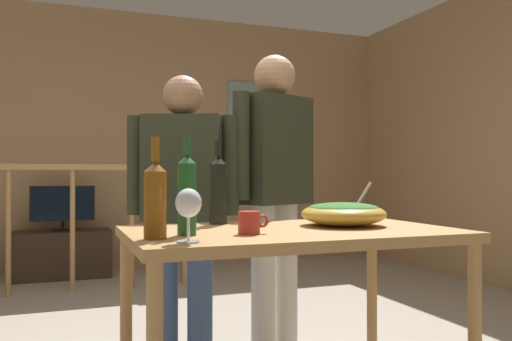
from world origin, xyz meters
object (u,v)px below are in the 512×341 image
(person_standing_left, at_px, (183,196))
(flat_screen_tv, at_px, (63,204))
(wine_glass, at_px, (188,205))
(salad_bowl, at_px, (344,213))
(framed_picture, at_px, (251,104))
(person_standing_right, at_px, (275,177))
(serving_table, at_px, (291,250))
(tv_console, at_px, (63,254))
(wine_bottle_dark, at_px, (218,189))
(mug_red, at_px, (250,223))
(wine_bottle_amber, at_px, (155,198))
(wine_bottle_green, at_px, (187,193))
(stair_railing, at_px, (41,210))

(person_standing_left, bearing_deg, flat_screen_tv, -54.91)
(flat_screen_tv, xyz_separation_m, wine_glass, (0.34, -3.79, 0.19))
(salad_bowl, relative_size, wine_glass, 2.08)
(framed_picture, bearing_deg, salad_bowl, -104.40)
(person_standing_right, bearing_deg, wine_glass, 31.74)
(serving_table, relative_size, wine_glass, 7.42)
(tv_console, relative_size, wine_bottle_dark, 2.48)
(mug_red, xyz_separation_m, person_standing_right, (0.47, 0.90, 0.16))
(salad_bowl, distance_m, person_standing_right, 0.76)
(wine_bottle_amber, relative_size, person_standing_right, 0.21)
(flat_screen_tv, xyz_separation_m, person_standing_left, (0.56, -2.73, 0.17))
(serving_table, distance_m, wine_glass, 0.59)
(tv_console, distance_m, person_standing_left, 2.89)
(serving_table, bearing_deg, salad_bowl, 8.49)
(wine_glass, height_order, wine_bottle_dark, wine_bottle_dark)
(wine_glass, distance_m, wine_bottle_dark, 0.63)
(flat_screen_tv, xyz_separation_m, wine_bottle_green, (0.38, -3.59, 0.22))
(tv_console, distance_m, person_standing_right, 3.06)
(stair_railing, distance_m, flat_screen_tv, 0.68)
(framed_picture, distance_m, wine_bottle_dark, 3.92)
(flat_screen_tv, bearing_deg, framed_picture, 8.91)
(stair_railing, relative_size, wine_bottle_dark, 9.81)
(wine_bottle_amber, distance_m, mug_red, 0.36)
(serving_table, relative_size, wine_bottle_dark, 3.50)
(wine_bottle_green, xyz_separation_m, person_standing_right, (0.69, 0.86, 0.05))
(mug_red, bearing_deg, wine_bottle_amber, -175.30)
(wine_bottle_dark, relative_size, mug_red, 3.13)
(flat_screen_tv, relative_size, wine_bottle_dark, 1.62)
(salad_bowl, xyz_separation_m, wine_glass, (-0.74, -0.31, 0.06))
(mug_red, distance_m, person_standing_right, 1.03)
(stair_railing, distance_m, wine_bottle_dark, 2.69)
(stair_railing, bearing_deg, wine_bottle_green, -79.27)
(wine_glass, distance_m, wine_bottle_green, 0.20)
(stair_railing, distance_m, person_standing_left, 2.21)
(wine_bottle_amber, height_order, wine_bottle_green, wine_bottle_green)
(framed_picture, height_order, wine_bottle_dark, framed_picture)
(wine_glass, height_order, person_standing_left, person_standing_left)
(wine_glass, relative_size, wine_bottle_green, 0.49)
(flat_screen_tv, relative_size, salad_bowl, 1.65)
(serving_table, bearing_deg, wine_bottle_dark, 125.75)
(mug_red, relative_size, person_standing_right, 0.07)
(wine_bottle_amber, bearing_deg, person_standing_right, 48.69)
(wine_bottle_amber, distance_m, wine_bottle_green, 0.14)
(wine_bottle_green, bearing_deg, framed_picture, 66.87)
(tv_console, height_order, serving_table, serving_table)
(wine_bottle_green, bearing_deg, wine_bottle_dark, 58.71)
(stair_railing, xyz_separation_m, wine_bottle_amber, (0.43, -3.00, 0.22))
(framed_picture, xyz_separation_m, serving_table, (-1.23, -3.83, -1.11))
(person_standing_left, bearing_deg, framed_picture, -92.56)
(framed_picture, height_order, wine_glass, framed_picture)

